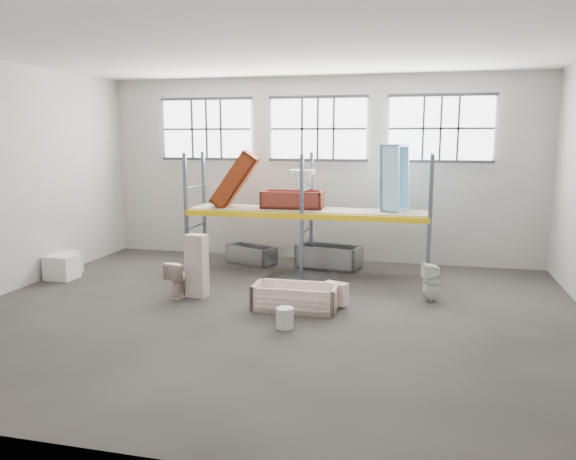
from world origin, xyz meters
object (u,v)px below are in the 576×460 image
(toilet_white, at_px, (432,282))
(steel_tub_left, at_px, (251,255))
(steel_tub_right, at_px, (329,257))
(toilet_beige, at_px, (182,278))
(rust_tub_flat, at_px, (292,199))
(bucket, at_px, (285,318))
(bathtub_beige, at_px, (295,297))
(carton_near, at_px, (62,267))
(cistern_tall, at_px, (197,266))
(blue_tub_upright, at_px, (395,178))

(toilet_white, height_order, steel_tub_left, toilet_white)
(toilet_white, bearing_deg, steel_tub_right, -148.37)
(toilet_beige, height_order, rust_tub_flat, rust_tub_flat)
(toilet_beige, distance_m, bucket, 3.00)
(bathtub_beige, bearing_deg, steel_tub_right, 87.87)
(bathtub_beige, relative_size, bucket, 4.50)
(carton_near, bearing_deg, toilet_white, 1.40)
(toilet_beige, bearing_deg, toilet_white, -157.86)
(toilet_white, relative_size, steel_tub_left, 0.62)
(cistern_tall, relative_size, steel_tub_left, 1.03)
(bathtub_beige, bearing_deg, cistern_tall, 170.58)
(toilet_beige, height_order, steel_tub_right, toilet_beige)
(rust_tub_flat, distance_m, bucket, 4.72)
(cistern_tall, distance_m, carton_near, 3.84)
(carton_near, bearing_deg, bathtub_beige, -9.07)
(steel_tub_left, xyz_separation_m, blue_tub_upright, (3.76, -0.26, 2.15))
(cistern_tall, bearing_deg, blue_tub_upright, 45.61)
(blue_tub_upright, height_order, carton_near, blue_tub_upright)
(toilet_beige, xyz_separation_m, steel_tub_right, (2.65, 3.27, -0.09))
(toilet_beige, height_order, steel_tub_left, toilet_beige)
(steel_tub_right, relative_size, bucket, 4.38)
(toilet_white, bearing_deg, rust_tub_flat, -135.91)
(steel_tub_left, height_order, blue_tub_upright, blue_tub_upright)
(steel_tub_right, bearing_deg, bathtub_beige, -91.18)
(rust_tub_flat, bearing_deg, toilet_white, -30.73)
(steel_tub_right, xyz_separation_m, blue_tub_upright, (1.65, -0.25, 2.10))
(bathtub_beige, relative_size, steel_tub_right, 1.03)
(bathtub_beige, height_order, steel_tub_left, bathtub_beige)
(toilet_beige, height_order, carton_near, toilet_beige)
(cistern_tall, relative_size, steel_tub_right, 0.84)
(bathtub_beige, bearing_deg, toilet_beige, 172.13)
(toilet_white, height_order, bucket, toilet_white)
(blue_tub_upright, relative_size, carton_near, 2.44)
(steel_tub_right, distance_m, carton_near, 6.62)
(bathtub_beige, distance_m, bucket, 1.12)
(steel_tub_right, relative_size, carton_near, 2.41)
(toilet_beige, distance_m, carton_near, 3.49)
(cistern_tall, distance_m, steel_tub_right, 4.00)
(cistern_tall, xyz_separation_m, steel_tub_right, (2.31, 3.25, -0.38))
(toilet_white, relative_size, bucket, 2.21)
(cistern_tall, height_order, rust_tub_flat, rust_tub_flat)
(toilet_white, bearing_deg, bucket, -63.68)
(bucket, bearing_deg, toilet_beige, 151.51)
(cistern_tall, distance_m, steel_tub_left, 3.30)
(cistern_tall, relative_size, bucket, 3.66)
(bathtub_beige, bearing_deg, steel_tub_left, 118.63)
(cistern_tall, bearing_deg, toilet_white, 18.14)
(toilet_white, distance_m, steel_tub_left, 5.28)
(bathtub_beige, bearing_deg, bucket, -87.88)
(bathtub_beige, xyz_separation_m, steel_tub_left, (-2.04, 3.59, -0.00))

